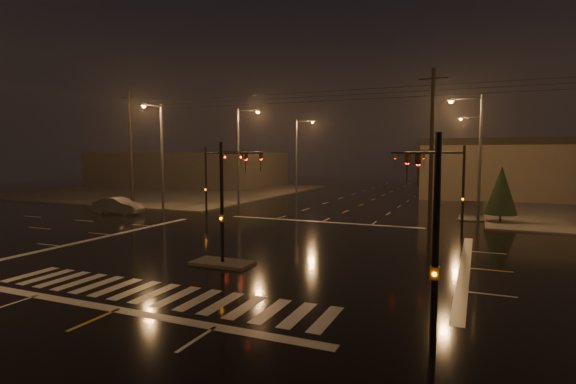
% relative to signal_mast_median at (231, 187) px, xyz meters
% --- Properties ---
extents(ground, '(140.00, 140.00, 0.00)m').
position_rel_signal_mast_median_xyz_m(ground, '(-0.00, 3.07, -3.75)').
color(ground, black).
rests_on(ground, ground).
extents(sidewalk_nw, '(36.00, 36.00, 0.12)m').
position_rel_signal_mast_median_xyz_m(sidewalk_nw, '(-30.00, 33.07, -3.69)').
color(sidewalk_nw, '#423F3B').
rests_on(sidewalk_nw, ground).
extents(median_island, '(3.00, 1.60, 0.15)m').
position_rel_signal_mast_median_xyz_m(median_island, '(-0.00, -0.93, -3.68)').
color(median_island, '#423F3B').
rests_on(median_island, ground).
extents(crosswalk, '(15.00, 2.60, 0.01)m').
position_rel_signal_mast_median_xyz_m(crosswalk, '(-0.00, -5.93, -3.75)').
color(crosswalk, beige).
rests_on(crosswalk, ground).
extents(stop_bar_near, '(16.00, 0.50, 0.01)m').
position_rel_signal_mast_median_xyz_m(stop_bar_near, '(-0.00, -7.93, -3.75)').
color(stop_bar_near, beige).
rests_on(stop_bar_near, ground).
extents(stop_bar_far, '(16.00, 0.50, 0.01)m').
position_rel_signal_mast_median_xyz_m(stop_bar_far, '(-0.00, 14.07, -3.75)').
color(stop_bar_far, beige).
rests_on(stop_bar_far, ground).
extents(commercial_block, '(30.00, 18.00, 5.60)m').
position_rel_signal_mast_median_xyz_m(commercial_block, '(-35.00, 45.07, -0.95)').
color(commercial_block, '#413C39').
rests_on(commercial_block, ground).
extents(signal_mast_median, '(0.25, 4.59, 6.00)m').
position_rel_signal_mast_median_xyz_m(signal_mast_median, '(0.00, 0.00, 0.00)').
color(signal_mast_median, black).
rests_on(signal_mast_median, ground).
extents(signal_mast_ne, '(4.84, 1.86, 6.00)m').
position_rel_signal_mast_median_xyz_m(signal_mast_ne, '(9.50, 13.21, 0.04)').
color(signal_mast_ne, black).
rests_on(signal_mast_ne, ground).
extents(signal_mast_nw, '(4.84, 1.86, 6.00)m').
position_rel_signal_mast_median_xyz_m(signal_mast_nw, '(-9.50, 13.21, 0.04)').
color(signal_mast_nw, black).
rests_on(signal_mast_nw, ground).
extents(signal_mast_se, '(1.55, 3.87, 6.00)m').
position_rel_signal_mast_median_xyz_m(signal_mast_se, '(10.23, -6.68, -0.04)').
color(signal_mast_se, black).
rests_on(signal_mast_se, ground).
extents(streetlight_1, '(2.77, 0.32, 10.00)m').
position_rel_signal_mast_median_xyz_m(streetlight_1, '(-11.18, 21.07, 2.05)').
color(streetlight_1, '#38383A').
rests_on(streetlight_1, ground).
extents(streetlight_2, '(2.77, 0.32, 10.00)m').
position_rel_signal_mast_median_xyz_m(streetlight_2, '(-11.18, 37.07, 2.05)').
color(streetlight_2, '#38383A').
rests_on(streetlight_2, ground).
extents(streetlight_3, '(2.77, 0.32, 10.00)m').
position_rel_signal_mast_median_xyz_m(streetlight_3, '(11.18, 19.07, 2.05)').
color(streetlight_3, '#38383A').
rests_on(streetlight_3, ground).
extents(streetlight_4, '(2.77, 0.32, 10.00)m').
position_rel_signal_mast_median_xyz_m(streetlight_4, '(11.18, 39.07, 2.05)').
color(streetlight_4, '#38383A').
rests_on(streetlight_4, ground).
extents(streetlight_5, '(0.32, 2.77, 10.00)m').
position_rel_signal_mast_median_xyz_m(streetlight_5, '(-16.00, 14.26, 2.05)').
color(streetlight_5, '#38383A').
rests_on(streetlight_5, ground).
extents(utility_pole_0, '(2.20, 0.32, 12.00)m').
position_rel_signal_mast_median_xyz_m(utility_pole_0, '(-22.00, 17.07, 2.38)').
color(utility_pole_0, black).
rests_on(utility_pole_0, ground).
extents(utility_pole_1, '(2.20, 0.32, 12.00)m').
position_rel_signal_mast_median_xyz_m(utility_pole_1, '(8.00, 17.07, 2.38)').
color(utility_pole_1, black).
rests_on(utility_pole_1, ground).
extents(conifer_0, '(2.42, 2.42, 4.48)m').
position_rel_signal_mast_median_xyz_m(conifer_0, '(13.12, 18.96, -1.17)').
color(conifer_0, black).
rests_on(conifer_0, ground).
extents(car_crossing, '(4.70, 1.94, 1.51)m').
position_rel_signal_mast_median_xyz_m(car_crossing, '(-18.36, 11.29, -3.00)').
color(car_crossing, slate).
rests_on(car_crossing, ground).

